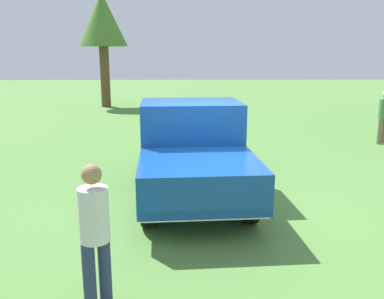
{
  "coord_description": "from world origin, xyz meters",
  "views": [
    {
      "loc": [
        7.15,
        -0.61,
        2.71
      ],
      "look_at": [
        -0.63,
        -0.43,
        0.9
      ],
      "focal_mm": 37.78,
      "sensor_mm": 36.0,
      "label": 1
    }
  ],
  "objects_px": {
    "person_bystander": "(95,230)",
    "tree_back_right": "(102,22)",
    "pickup_truck": "(191,146)",
    "person_visitor": "(384,114)"
  },
  "relations": [
    {
      "from": "person_bystander",
      "to": "tree_back_right",
      "type": "relative_size",
      "value": 0.28
    },
    {
      "from": "tree_back_right",
      "to": "person_bystander",
      "type": "bearing_deg",
      "value": 10.11
    },
    {
      "from": "person_bystander",
      "to": "tree_back_right",
      "type": "distance_m",
      "value": 18.74
    },
    {
      "from": "pickup_truck",
      "to": "person_bystander",
      "type": "xyz_separation_m",
      "value": [
        3.91,
        -1.11,
        -0.03
      ]
    },
    {
      "from": "person_bystander",
      "to": "tree_back_right",
      "type": "bearing_deg",
      "value": -35.63
    },
    {
      "from": "person_bystander",
      "to": "tree_back_right",
      "type": "height_order",
      "value": "tree_back_right"
    },
    {
      "from": "pickup_truck",
      "to": "person_bystander",
      "type": "height_order",
      "value": "pickup_truck"
    },
    {
      "from": "pickup_truck",
      "to": "person_bystander",
      "type": "distance_m",
      "value": 4.06
    },
    {
      "from": "person_visitor",
      "to": "tree_back_right",
      "type": "relative_size",
      "value": 0.28
    },
    {
      "from": "pickup_truck",
      "to": "person_visitor",
      "type": "distance_m",
      "value": 7.53
    }
  ]
}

